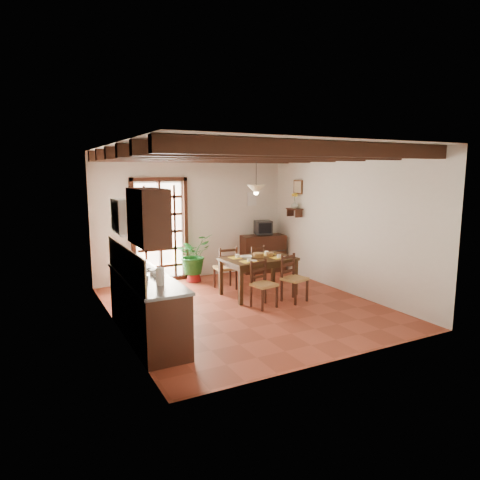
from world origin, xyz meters
TOP-DOWN VIEW (x-y plane):
  - ground_plane at (0.00, 0.00)m, footprint 5.00×5.00m
  - room_shell at (0.00, 0.00)m, footprint 4.52×5.02m
  - ceiling_beams at (0.00, 0.00)m, footprint 4.50×4.34m
  - french_door at (-0.80, 2.45)m, footprint 1.26×0.11m
  - kitchen_counter at (-1.96, -0.60)m, footprint 0.64×2.25m
  - upper_cabinet at (-2.08, -1.30)m, footprint 0.35×0.80m
  - range_hood at (-2.05, -0.05)m, footprint 0.38×0.60m
  - counter_items at (-1.95, -0.51)m, footprint 0.50×1.43m
  - dining_table at (0.58, 0.55)m, footprint 1.42×0.96m
  - chair_near_left at (0.27, -0.17)m, footprint 0.45×0.43m
  - chair_near_right at (0.96, -0.13)m, footprint 0.50×0.49m
  - chair_far_left at (0.20, 1.23)m, footprint 0.44×0.42m
  - chair_far_right at (0.88, 1.27)m, footprint 0.46×0.44m
  - table_setting at (0.58, 0.55)m, footprint 1.00×0.66m
  - table_bowl at (0.33, 0.58)m, footprint 0.27×0.27m
  - sideboard at (1.67, 2.23)m, footprint 1.10×0.60m
  - crt_tv at (1.67, 2.22)m, footprint 0.45×0.43m
  - fuse_box at (1.50, 2.48)m, footprint 0.25×0.03m
  - plant_pot at (-0.17, 2.10)m, footprint 0.33×0.33m
  - potted_plant at (-0.17, 2.10)m, footprint 2.53×2.38m
  - wall_shelf at (2.14, 1.60)m, footprint 0.20×0.42m
  - shelf_vase at (2.14, 1.60)m, footprint 0.15×0.15m
  - shelf_flowers at (2.14, 1.60)m, footprint 0.14×0.14m
  - framed_picture at (2.22, 1.60)m, footprint 0.03×0.32m
  - pendant_lamp at (0.58, 0.65)m, footprint 0.36×0.36m

SIDE VIEW (x-z plane):
  - ground_plane at x=0.00m, z-range 0.00..0.00m
  - plant_pot at x=-0.17m, z-range 0.01..0.21m
  - chair_near_left at x=0.27m, z-range -0.16..0.68m
  - chair_far_right at x=0.88m, z-range -0.16..0.70m
  - chair_near_right at x=0.96m, z-range -0.16..0.71m
  - chair_far_left at x=0.20m, z-range -0.17..0.73m
  - sideboard at x=1.67m, z-range 0.00..0.89m
  - kitchen_counter at x=-1.96m, z-range -0.22..1.16m
  - potted_plant at x=-0.17m, z-range -0.55..1.69m
  - dining_table at x=0.58m, z-range 0.28..1.02m
  - table_setting at x=0.58m, z-range 0.72..0.81m
  - table_bowl at x=0.33m, z-range 0.74..0.80m
  - counter_items at x=-1.95m, z-range 0.83..1.08m
  - crt_tv at x=1.67m, z-range 0.92..1.24m
  - french_door at x=-0.80m, z-range 0.02..2.34m
  - wall_shelf at x=2.14m, z-range 1.41..1.61m
  - shelf_vase at x=2.14m, z-range 1.57..1.73m
  - range_hood at x=-2.05m, z-range 1.46..2.00m
  - fuse_box at x=1.50m, z-range 1.59..1.91m
  - room_shell at x=0.00m, z-range 0.41..3.22m
  - upper_cabinet at x=-2.08m, z-range 1.50..2.20m
  - shelf_flowers at x=2.14m, z-range 1.68..2.04m
  - framed_picture at x=2.22m, z-range 1.89..2.21m
  - pendant_lamp at x=0.58m, z-range 1.66..2.50m
  - ceiling_beams at x=0.00m, z-range 2.59..2.79m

